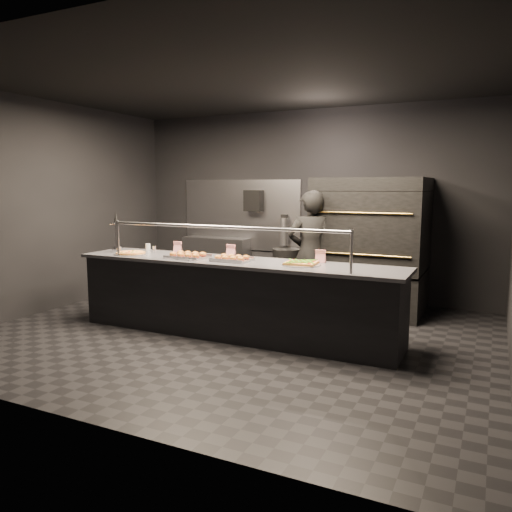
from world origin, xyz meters
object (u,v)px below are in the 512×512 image
Objects in this scene: pizza_oven at (371,245)px; worker at (310,254)px; service_counter at (234,298)px; slider_tray_a at (188,256)px; towel_dispenser at (254,201)px; slider_tray_b at (232,259)px; square_pizza at (301,263)px; beer_tap at (117,240)px; trash_bin at (287,273)px; round_pizza at (131,253)px; prep_shelf at (217,263)px; fire_extinguisher at (284,231)px.

worker is (-0.68, -0.66, -0.10)m from pizza_oven.
slider_tray_a is at bearing -172.24° from service_counter.
pizza_oven is at bearing -13.14° from towel_dispenser.
slider_tray_b is 1.39m from worker.
slider_tray_a reaches higher than square_pizza.
beer_tap is at bearing -109.49° from towel_dispenser.
beer_tap is (-0.86, -2.42, -0.47)m from towel_dispenser.
towel_dispenser reaches higher than beer_tap.
slider_tray_a is at bearing -177.11° from slider_tray_b.
trash_bin is at bearing 95.10° from slider_tray_b.
slider_tray_a is (1.16, -0.05, -0.13)m from beer_tap.
beer_tap reaches higher than slider_tray_b.
worker reaches higher than round_pizza.
slider_tray_b is at bearing -84.90° from trash_bin.
square_pizza is (0.85, 0.06, -0.01)m from slider_tray_b.
service_counter is 3.42× the size of prep_shelf.
service_counter is 2.50m from fire_extinguisher.
slider_tray_b is (1.45, 0.08, 0.01)m from round_pizza.
beer_tap is (-2.96, -1.93, 0.11)m from pizza_oven.
towel_dispenser is 3.02m from square_pizza.
prep_shelf is 2.75× the size of square_pizza.
trash_bin is at bearing -54.78° from fire_extinguisher.
round_pizza is at bearing -86.49° from prep_shelf.
service_counter is 2.82m from prep_shelf.
trash_bin is at bearing 54.97° from beer_tap.
trash_bin is (-1.05, 2.18, -0.54)m from square_pizza.
fire_extinguisher is 1.16× the size of square_pizza.
pizza_oven is 3.78× the size of fire_extinguisher.
service_counter is 11.71× the size of towel_dispenser.
trash_bin is at bearing 168.38° from pizza_oven.
towel_dispenser reaches higher than square_pizza.
service_counter is 1.40m from worker.
square_pizza is at bearing -100.48° from pizza_oven.
beer_tap reaches higher than fire_extinguisher.
round_pizza is (-2.65, -2.03, -0.03)m from pizza_oven.
service_counter is at bearing 89.73° from slider_tray_b.
slider_tray_a is at bearing -132.25° from pizza_oven.
towel_dispenser reaches higher than fire_extinguisher.
fire_extinguisher is 1.18× the size of round_pizza.
service_counter reaches higher than round_pizza.
slider_tray_b is (0.90, -2.44, -0.60)m from towel_dispenser.
slider_tray_b is at bearing -81.88° from fire_extinguisher.
fire_extinguisher reaches higher than slider_tray_a.
square_pizza is at bearing 73.69° from worker.
slider_tray_a reaches higher than round_pizza.
beer_tap is at bearing 177.64° from slider_tray_a.
towel_dispenser is at bearing 77.67° from round_pizza.
beer_tap is 2.61m from square_pizza.
round_pizza is 0.54× the size of trash_bin.
slider_tray_b is at bearing -56.00° from prep_shelf.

